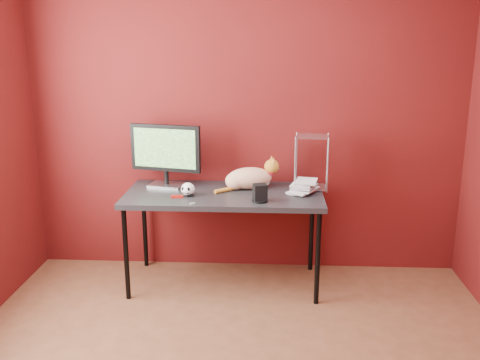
# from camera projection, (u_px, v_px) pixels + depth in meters

# --- Properties ---
(room) EXTENTS (3.52, 3.52, 2.61)m
(room) POSITION_uv_depth(u_px,v_px,m) (230.00, 134.00, 2.56)
(room) COLOR brown
(room) RESTS_ON ground
(desk) EXTENTS (1.50, 0.70, 0.75)m
(desk) POSITION_uv_depth(u_px,v_px,m) (224.00, 199.00, 4.08)
(desk) COLOR black
(desk) RESTS_ON ground
(monitor) EXTENTS (0.56, 0.24, 0.49)m
(monitor) POSITION_uv_depth(u_px,v_px,m) (166.00, 152.00, 4.17)
(monitor) COLOR #B8B8BD
(monitor) RESTS_ON desk
(cat) EXTENTS (0.50, 0.31, 0.25)m
(cat) POSITION_uv_depth(u_px,v_px,m) (250.00, 178.00, 4.16)
(cat) COLOR orange
(cat) RESTS_ON desk
(skull_mug) EXTENTS (0.10, 0.11, 0.10)m
(skull_mug) POSITION_uv_depth(u_px,v_px,m) (188.00, 189.00, 3.98)
(skull_mug) COLOR white
(skull_mug) RESTS_ON desk
(speaker) EXTENTS (0.11, 0.11, 0.13)m
(speaker) POSITION_uv_depth(u_px,v_px,m) (260.00, 194.00, 3.83)
(speaker) COLOR black
(speaker) RESTS_ON desk
(book_stack) EXTENTS (0.25, 0.26, 1.06)m
(book_stack) POSITION_uv_depth(u_px,v_px,m) (296.00, 123.00, 3.98)
(book_stack) COLOR beige
(book_stack) RESTS_ON desk
(wire_rack) EXTENTS (0.26, 0.22, 0.42)m
(wire_rack) POSITION_uv_depth(u_px,v_px,m) (312.00, 162.00, 4.14)
(wire_rack) COLOR #B8B8BD
(wire_rack) RESTS_ON desk
(pocket_knife) EXTENTS (0.09, 0.04, 0.02)m
(pocket_knife) POSITION_uv_depth(u_px,v_px,m) (177.00, 197.00, 3.94)
(pocket_knife) COLOR #A4140C
(pocket_knife) RESTS_ON desk
(black_gadget) EXTENTS (0.06, 0.04, 0.02)m
(black_gadget) POSITION_uv_depth(u_px,v_px,m) (190.00, 195.00, 3.97)
(black_gadget) COLOR black
(black_gadget) RESTS_ON desk
(washer) EXTENTS (0.05, 0.05, 0.00)m
(washer) POSITION_uv_depth(u_px,v_px,m) (192.00, 203.00, 3.80)
(washer) COLOR #B8B8BD
(washer) RESTS_ON desk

